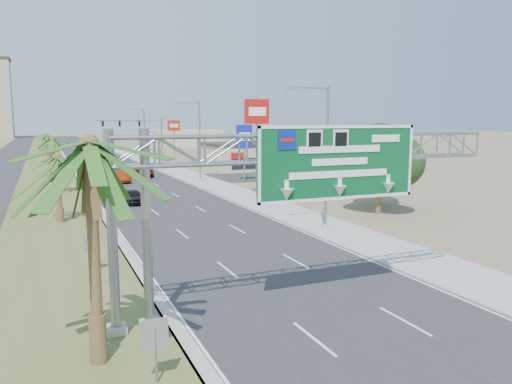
{
  "coord_description": "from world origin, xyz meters",
  "views": [
    {
      "loc": [
        -10.48,
        -7.59,
        7.67
      ],
      "look_at": [
        -0.92,
        14.72,
        4.2
      ],
      "focal_mm": 35.0,
      "sensor_mm": 36.0,
      "label": 1
    }
  ],
  "objects_px": {
    "sign_gantry": "(300,162)",
    "palm_near": "(89,146)",
    "store_building": "(261,156)",
    "car_far": "(95,161)",
    "pole_sign_red_near": "(257,118)",
    "car_left_lane": "(133,197)",
    "car_right_lane": "(142,171)",
    "pole_sign_red_far": "(174,129)",
    "pole_sign_blue": "(244,139)",
    "car_mid_lane": "(122,177)",
    "signal_mast": "(149,139)"
  },
  "relations": [
    {
      "from": "palm_near",
      "to": "signal_mast",
      "type": "relative_size",
      "value": 0.81
    },
    {
      "from": "palm_near",
      "to": "pole_sign_blue",
      "type": "relative_size",
      "value": 1.13
    },
    {
      "from": "signal_mast",
      "to": "store_building",
      "type": "xyz_separation_m",
      "value": [
        16.83,
        -5.97,
        -2.85
      ]
    },
    {
      "from": "sign_gantry",
      "to": "palm_near",
      "type": "xyz_separation_m",
      "value": [
        -8.14,
        -1.93,
        0.87
      ]
    },
    {
      "from": "palm_near",
      "to": "car_right_lane",
      "type": "bearing_deg",
      "value": 78.23
    },
    {
      "from": "car_right_lane",
      "to": "pole_sign_blue",
      "type": "distance_m",
      "value": 16.09
    },
    {
      "from": "palm_near",
      "to": "pole_sign_red_far",
      "type": "height_order",
      "value": "palm_near"
    },
    {
      "from": "signal_mast",
      "to": "pole_sign_blue",
      "type": "relative_size",
      "value": 1.39
    },
    {
      "from": "car_left_lane",
      "to": "pole_sign_red_near",
      "type": "xyz_separation_m",
      "value": [
        11.9,
        -1.42,
        7.26
      ]
    },
    {
      "from": "car_far",
      "to": "pole_sign_red_near",
      "type": "bearing_deg",
      "value": -76.77
    },
    {
      "from": "sign_gantry",
      "to": "pole_sign_red_far",
      "type": "height_order",
      "value": "pole_sign_red_far"
    },
    {
      "from": "pole_sign_blue",
      "to": "car_right_lane",
      "type": "bearing_deg",
      "value": 135.56
    },
    {
      "from": "sign_gantry",
      "to": "car_right_lane",
      "type": "height_order",
      "value": "sign_gantry"
    },
    {
      "from": "signal_mast",
      "to": "car_far",
      "type": "height_order",
      "value": "signal_mast"
    },
    {
      "from": "signal_mast",
      "to": "pole_sign_red_near",
      "type": "xyz_separation_m",
      "value": [
        3.83,
        -34.29,
        3.07
      ]
    },
    {
      "from": "store_building",
      "to": "pole_sign_red_far",
      "type": "bearing_deg",
      "value": 136.18
    },
    {
      "from": "pole_sign_red_far",
      "to": "sign_gantry",
      "type": "bearing_deg",
      "value": -99.74
    },
    {
      "from": "palm_near",
      "to": "car_mid_lane",
      "type": "bearing_deg",
      "value": 80.91
    },
    {
      "from": "signal_mast",
      "to": "car_far",
      "type": "bearing_deg",
      "value": 125.27
    },
    {
      "from": "car_left_lane",
      "to": "car_right_lane",
      "type": "bearing_deg",
      "value": 75.51
    },
    {
      "from": "signal_mast",
      "to": "pole_sign_red_near",
      "type": "bearing_deg",
      "value": -83.63
    },
    {
      "from": "pole_sign_red_near",
      "to": "pole_sign_red_far",
      "type": "xyz_separation_m",
      "value": [
        1.47,
        39.38,
        -1.63
      ]
    },
    {
      "from": "car_far",
      "to": "pole_sign_red_near",
      "type": "height_order",
      "value": "pole_sign_red_near"
    },
    {
      "from": "car_right_lane",
      "to": "pole_sign_blue",
      "type": "xyz_separation_m",
      "value": [
        11.0,
        -10.79,
        4.63
      ]
    },
    {
      "from": "sign_gantry",
      "to": "pole_sign_blue",
      "type": "distance_m",
      "value": 43.39
    },
    {
      "from": "signal_mast",
      "to": "pole_sign_red_far",
      "type": "bearing_deg",
      "value": 43.88
    },
    {
      "from": "car_mid_lane",
      "to": "signal_mast",
      "type": "bearing_deg",
      "value": 66.22
    },
    {
      "from": "palm_near",
      "to": "car_far",
      "type": "distance_m",
      "value": 75.0
    },
    {
      "from": "signal_mast",
      "to": "car_mid_lane",
      "type": "bearing_deg",
      "value": -112.83
    },
    {
      "from": "car_mid_lane",
      "to": "pole_sign_red_near",
      "type": "relative_size",
      "value": 0.46
    },
    {
      "from": "signal_mast",
      "to": "pole_sign_red_far",
      "type": "distance_m",
      "value": 7.48
    },
    {
      "from": "signal_mast",
      "to": "pole_sign_red_near",
      "type": "distance_m",
      "value": 34.64
    },
    {
      "from": "car_far",
      "to": "pole_sign_red_far",
      "type": "relative_size",
      "value": 0.63
    },
    {
      "from": "car_right_lane",
      "to": "pole_sign_red_near",
      "type": "relative_size",
      "value": 0.57
    },
    {
      "from": "store_building",
      "to": "car_mid_lane",
      "type": "xyz_separation_m",
      "value": [
        -23.5,
        -9.88,
        -1.24
      ]
    },
    {
      "from": "car_far",
      "to": "pole_sign_blue",
      "type": "bearing_deg",
      "value": -65.03
    },
    {
      "from": "store_building",
      "to": "car_far",
      "type": "distance_m",
      "value": 29.28
    },
    {
      "from": "palm_near",
      "to": "pole_sign_blue",
      "type": "distance_m",
      "value": 48.39
    },
    {
      "from": "car_left_lane",
      "to": "pole_sign_blue",
      "type": "bearing_deg",
      "value": 34.46
    },
    {
      "from": "store_building",
      "to": "pole_sign_blue",
      "type": "height_order",
      "value": "pole_sign_blue"
    },
    {
      "from": "store_building",
      "to": "pole_sign_blue",
      "type": "distance_m",
      "value": 17.85
    },
    {
      "from": "car_right_lane",
      "to": "store_building",
      "type": "bearing_deg",
      "value": 12.68
    },
    {
      "from": "signal_mast",
      "to": "pole_sign_blue",
      "type": "distance_m",
      "value": 22.42
    },
    {
      "from": "car_left_lane",
      "to": "pole_sign_red_far",
      "type": "height_order",
      "value": "pole_sign_red_far"
    },
    {
      "from": "sign_gantry",
      "to": "pole_sign_blue",
      "type": "bearing_deg",
      "value": 71.09
    },
    {
      "from": "sign_gantry",
      "to": "store_building",
      "type": "distance_m",
      "value": 60.77
    },
    {
      "from": "store_building",
      "to": "pole_sign_blue",
      "type": "xyz_separation_m",
      "value": [
        -9.0,
        -15.03,
        3.42
      ]
    },
    {
      "from": "palm_near",
      "to": "store_building",
      "type": "height_order",
      "value": "palm_near"
    },
    {
      "from": "sign_gantry",
      "to": "store_building",
      "type": "height_order",
      "value": "sign_gantry"
    },
    {
      "from": "pole_sign_red_near",
      "to": "pole_sign_blue",
      "type": "bearing_deg",
      "value": 73.25
    }
  ]
}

